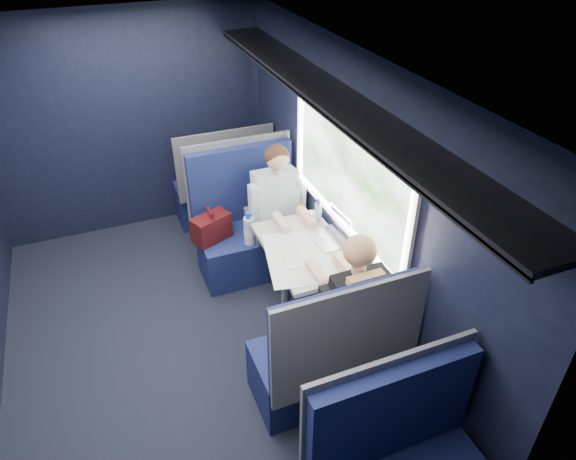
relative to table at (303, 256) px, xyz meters
name	(u,v)px	position (x,y,z in m)	size (l,w,h in m)	color
ground	(187,348)	(-1.03, 0.00, -0.67)	(2.80, 4.20, 0.01)	black
room_shell	(167,192)	(-1.01, 0.00, 0.81)	(3.00, 4.40, 2.40)	black
table	(303,256)	(0.00, 0.00, 0.00)	(0.62, 1.00, 0.74)	#54565E
seat_bay_near	(248,230)	(-0.20, 0.87, -0.24)	(1.09, 0.62, 1.26)	#0D133D
seat_bay_far	(328,359)	(-0.18, -0.87, -0.25)	(1.04, 0.62, 1.26)	#0D133D
seat_row_front	(223,188)	(-0.18, 1.80, -0.25)	(1.04, 0.51, 1.16)	#0D133D
man	(280,207)	(0.07, 0.70, 0.06)	(0.53, 0.56, 1.32)	black
woman	(351,302)	(0.07, -0.71, 0.06)	(0.53, 0.56, 1.32)	black
papers	(299,257)	(-0.08, -0.10, 0.08)	(0.50, 0.72, 0.01)	white
laptop	(335,231)	(0.30, 0.03, 0.15)	(0.28, 0.36, 0.26)	silver
bottle_small	(318,211)	(0.28, 0.33, 0.17)	(0.06, 0.06, 0.21)	silver
cup	(312,217)	(0.23, 0.34, 0.12)	(0.07, 0.07, 0.10)	white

